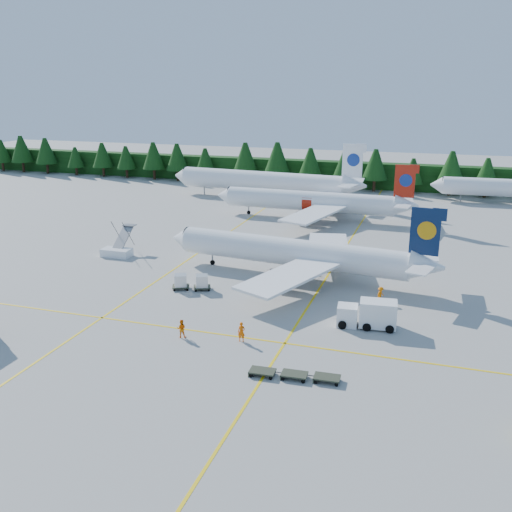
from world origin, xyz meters
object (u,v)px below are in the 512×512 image
(airliner_navy, at_px, (286,252))
(airstairs, at_px, (118,250))
(airliner_red, at_px, (306,201))
(service_truck, at_px, (367,314))

(airliner_navy, height_order, airstairs, airliner_navy)
(airstairs, bearing_deg, airliner_red, 57.36)
(airliner_navy, bearing_deg, airstairs, -175.67)
(airstairs, bearing_deg, airliner_navy, -2.35)
(airliner_navy, distance_m, service_truck, 18.03)
(airliner_red, height_order, service_truck, airliner_red)
(airliner_navy, bearing_deg, service_truck, -41.37)
(airliner_red, xyz_separation_m, airstairs, (-20.14, -31.69, -2.35))
(airstairs, bearing_deg, service_truck, -21.10)
(airliner_red, bearing_deg, airstairs, -121.56)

